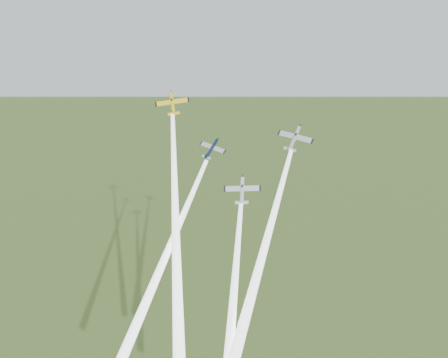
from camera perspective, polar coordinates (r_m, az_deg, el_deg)
plane_yellow at (r=135.11m, az=-5.27°, el=7.64°), size 10.50×8.74×7.76m
smoke_trail_yellow at (r=116.61m, az=-4.84°, el=-8.24°), size 21.25×49.36×54.35m
plane_navy at (r=128.05m, az=-1.27°, el=3.09°), size 8.50×6.59×6.81m
smoke_trail_navy at (r=117.65m, az=-7.78°, el=-11.95°), size 15.03×47.02×50.23m
plane_silver_right at (r=126.09m, az=7.18°, el=4.10°), size 9.82×7.55×8.07m
smoke_trail_silver_right at (r=112.63m, az=3.07°, el=-10.80°), size 9.56×45.43×47.73m
plane_silver_low at (r=121.93m, az=1.86°, el=-1.18°), size 9.27×7.55×7.20m
smoke_trail_silver_low at (r=111.11m, az=0.57°, el=-16.53°), size 9.08×43.07×45.20m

